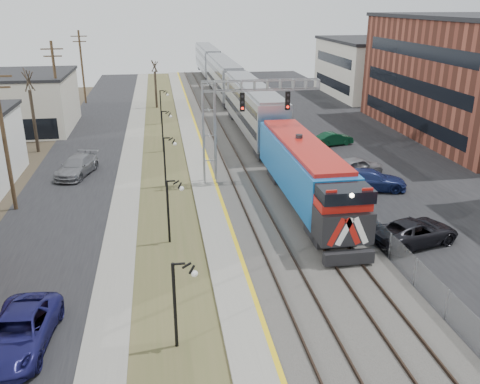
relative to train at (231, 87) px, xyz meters
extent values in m
cube|color=black|center=(-17.00, -22.68, -2.90)|extent=(7.00, 120.00, 0.04)
cube|color=gray|center=(-12.50, -22.68, -2.88)|extent=(2.00, 120.00, 0.08)
cube|color=#484C28|center=(-9.50, -22.68, -2.89)|extent=(4.00, 120.00, 0.06)
cube|color=gray|center=(-6.50, -22.68, -2.80)|extent=(2.00, 120.00, 0.24)
cube|color=#595651|center=(-1.50, -22.68, -2.82)|extent=(8.00, 120.00, 0.20)
cube|color=black|center=(10.50, -22.68, -2.90)|extent=(16.00, 120.00, 0.04)
cube|color=gold|center=(-5.62, -22.68, -2.67)|extent=(0.24, 120.00, 0.01)
cube|color=#2D2119|center=(-4.25, -22.68, -2.64)|extent=(0.08, 120.00, 0.15)
cube|color=#2D2119|center=(-2.75, -22.68, -2.64)|extent=(0.08, 120.00, 0.15)
cube|color=#2D2119|center=(-0.75, -22.68, -2.64)|extent=(0.08, 120.00, 0.15)
cube|color=#2D2119|center=(0.75, -22.68, -2.64)|extent=(0.08, 120.00, 0.15)
cube|color=#155FAB|center=(0.00, -35.72, -0.44)|extent=(3.00, 17.00, 4.25)
cube|color=black|center=(0.00, -44.42, -2.22)|extent=(2.80, 0.50, 0.70)
cube|color=#ABAFB6|center=(0.00, -15.42, 0.09)|extent=(3.00, 22.00, 5.33)
cube|color=#ABAFB6|center=(0.00, 7.38, 0.09)|extent=(3.00, 22.00, 5.33)
cube|color=#ABAFB6|center=(0.00, 30.18, 0.09)|extent=(3.00, 22.00, 5.33)
cube|color=gray|center=(-6.00, -29.68, 1.08)|extent=(1.00, 1.00, 8.00)
cube|color=gray|center=(-2.00, -29.68, 4.83)|extent=(9.00, 0.80, 0.80)
cube|color=black|center=(-3.50, -30.13, 3.68)|extent=(0.35, 0.25, 1.40)
cube|color=black|center=(0.00, -30.13, 3.68)|extent=(0.35, 0.25, 1.40)
cylinder|color=black|center=(-9.50, -49.68, -0.92)|extent=(0.14, 0.14, 4.00)
cylinder|color=black|center=(-9.50, -39.68, -0.92)|extent=(0.14, 0.14, 4.00)
cylinder|color=black|center=(-9.50, -29.68, -0.92)|extent=(0.14, 0.14, 4.00)
cylinder|color=black|center=(-9.50, -19.68, -0.92)|extent=(0.14, 0.14, 4.00)
cylinder|color=black|center=(-9.50, -7.68, -0.92)|extent=(0.14, 0.14, 4.00)
cylinder|color=#4C3823|center=(-20.00, -32.68, 2.08)|extent=(0.28, 0.28, 10.00)
cylinder|color=#4C3823|center=(-20.00, -12.68, 2.08)|extent=(0.28, 0.28, 10.00)
cylinder|color=#4C3823|center=(-20.00, 7.32, 2.08)|extent=(0.28, 0.28, 10.00)
cube|color=gray|center=(2.70, -22.68, -2.12)|extent=(0.04, 120.00, 1.60)
cube|color=#B8AEA1|center=(-26.50, -7.68, 0.08)|extent=(14.00, 12.00, 6.00)
cube|color=#B8AEA1|center=(24.50, 7.32, 1.08)|extent=(16.00, 18.00, 8.00)
cylinder|color=#382D23|center=(-21.50, -17.68, 0.06)|extent=(0.30, 0.30, 5.95)
cylinder|color=#382D23|center=(-10.00, 2.32, -0.47)|extent=(0.30, 0.30, 4.90)
imported|color=black|center=(5.01, -42.12, -2.16)|extent=(5.93, 3.86, 1.52)
imported|color=navy|center=(6.07, -32.86, -2.13)|extent=(5.78, 3.25, 1.58)
imported|color=slate|center=(6.15, -29.61, -2.10)|extent=(5.20, 3.53, 1.64)
imported|color=#0A361F|center=(7.51, -20.04, -2.26)|extent=(4.20, 2.32, 1.31)
imported|color=#181753|center=(-15.97, -48.73, -2.15)|extent=(2.97, 5.69, 1.53)
imported|color=slate|center=(-16.74, -25.69, -2.14)|extent=(3.59, 5.76, 1.56)
camera|label=1|loc=(-9.68, -67.63, 10.79)|focal=38.00mm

